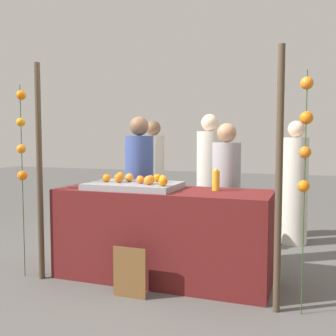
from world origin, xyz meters
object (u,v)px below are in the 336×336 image
(chalkboard_sign, at_px, (130,273))
(orange_0, at_px, (157,178))
(juice_bottle, at_px, (216,180))
(orange_1, at_px, (148,180))
(vendor_right, at_px, (226,199))
(vendor_left, at_px, (139,192))
(stall_counter, at_px, (163,234))

(chalkboard_sign, bearing_deg, orange_0, 90.68)
(juice_bottle, relative_size, chalkboard_sign, 0.46)
(orange_0, distance_m, orange_1, 0.28)
(orange_0, relative_size, juice_bottle, 0.37)
(orange_1, bearing_deg, vendor_right, 54.13)
(juice_bottle, bearing_deg, vendor_left, 153.68)
(orange_1, distance_m, chalkboard_sign, 0.87)
(orange_0, relative_size, orange_1, 0.89)
(orange_0, relative_size, vendor_right, 0.05)
(chalkboard_sign, distance_m, vendor_left, 1.34)
(chalkboard_sign, xyz_separation_m, vendor_left, (-0.42, 1.16, 0.54))
(stall_counter, bearing_deg, orange_1, -120.44)
(stall_counter, height_order, juice_bottle, juice_bottle)
(vendor_right, bearing_deg, vendor_left, -177.64)
(chalkboard_sign, bearing_deg, stall_counter, 79.43)
(stall_counter, bearing_deg, chalkboard_sign, -100.57)
(juice_bottle, bearing_deg, stall_counter, -168.21)
(juice_bottle, distance_m, vendor_left, 1.16)
(chalkboard_sign, relative_size, vendor_left, 0.28)
(juice_bottle, distance_m, vendor_right, 0.61)
(orange_1, distance_m, vendor_right, 1.02)
(chalkboard_sign, distance_m, vendor_right, 1.43)
(vendor_left, xyz_separation_m, vendor_right, (1.01, 0.04, -0.04))
(stall_counter, relative_size, vendor_left, 1.28)
(orange_1, distance_m, vendor_left, 0.90)
(juice_bottle, xyz_separation_m, vendor_right, (-0.01, 0.55, -0.26))
(juice_bottle, height_order, vendor_left, vendor_left)
(chalkboard_sign, bearing_deg, vendor_left, 109.75)
(orange_0, distance_m, juice_bottle, 0.61)
(stall_counter, distance_m, orange_1, 0.57)
(stall_counter, xyz_separation_m, vendor_left, (-0.52, 0.61, 0.32))
(vendor_right, bearing_deg, orange_1, -125.87)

